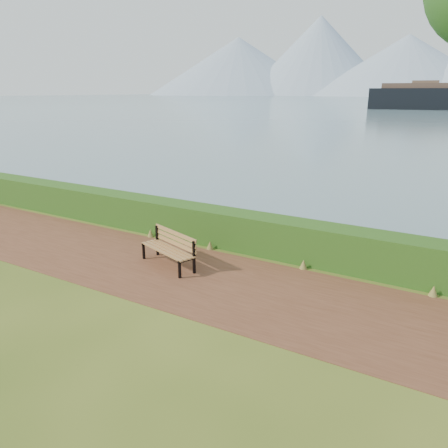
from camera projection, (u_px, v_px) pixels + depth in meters
The scene contains 4 objects.
ground at pixel (202, 285), 9.76m from camera, with size 140.00×140.00×0.00m, color #3C5317.
path at pixel (210, 280), 10.01m from camera, with size 40.00×3.40×0.01m, color #512E1C.
hedge at pixel (255, 233), 11.75m from camera, with size 32.00×0.85×1.00m, color #1C4213.
bench at pixel (170, 246), 10.75m from camera, with size 1.78×1.01×0.86m.
Camera 1 is at (4.97, -7.43, 4.17)m, focal length 35.00 mm.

